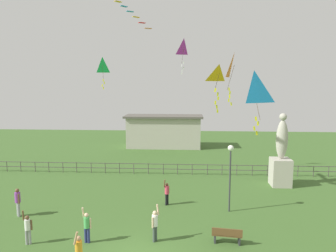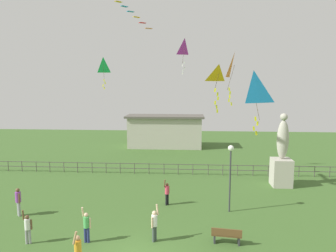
{
  "view_description": "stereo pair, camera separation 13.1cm",
  "coord_description": "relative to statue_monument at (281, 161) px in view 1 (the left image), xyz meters",
  "views": [
    {
      "loc": [
        2.22,
        -12.97,
        7.96
      ],
      "look_at": [
        1.13,
        5.39,
        5.48
      ],
      "focal_mm": 33.58,
      "sensor_mm": 36.0,
      "label": 1
    },
    {
      "loc": [
        2.35,
        -12.96,
        7.96
      ],
      "look_at": [
        1.13,
        5.39,
        5.48
      ],
      "focal_mm": 33.58,
      "sensor_mm": 36.0,
      "label": 2
    }
  ],
  "objects": [
    {
      "name": "statue_monument",
      "position": [
        0.0,
        0.0,
        0.0
      ],
      "size": [
        1.47,
        1.47,
        5.73
      ],
      "color": "#B2AD9E",
      "rests_on": "ground_plane"
    },
    {
      "name": "lamppost",
      "position": [
        -4.68,
        -5.37,
        1.13
      ],
      "size": [
        0.36,
        0.36,
        4.24
      ],
      "color": "#38383D",
      "rests_on": "ground_plane"
    },
    {
      "name": "park_bench",
      "position": [
        -5.33,
        -9.45,
        -1.5
      ],
      "size": [
        1.54,
        0.6,
        0.85
      ],
      "color": "brown",
      "rests_on": "ground_plane"
    },
    {
      "name": "person_0",
      "position": [
        -8.96,
        -9.41,
        -1.01
      ],
      "size": [
        0.38,
        0.45,
        1.9
      ],
      "color": "#3F4C47",
      "rests_on": "ground_plane"
    },
    {
      "name": "person_1",
      "position": [
        -12.35,
        -9.75,
        -1.05
      ],
      "size": [
        0.48,
        0.32,
        1.84
      ],
      "color": "navy",
      "rests_on": "ground_plane"
    },
    {
      "name": "person_2",
      "position": [
        -11.89,
        -12.26,
        -1.0
      ],
      "size": [
        0.3,
        0.51,
        1.93
      ],
      "color": "#3F4C47",
      "rests_on": "ground_plane"
    },
    {
      "name": "person_3",
      "position": [
        -17.51,
        -6.86,
        -0.97
      ],
      "size": [
        0.4,
        0.4,
        1.73
      ],
      "color": "#99999E",
      "rests_on": "ground_plane"
    },
    {
      "name": "person_4",
      "position": [
        -8.65,
        -4.53,
        -1.08
      ],
      "size": [
        0.38,
        0.39,
        1.76
      ],
      "color": "black",
      "rests_on": "ground_plane"
    },
    {
      "name": "person_5",
      "position": [
        -15.24,
        -10.08,
        -1.08
      ],
      "size": [
        0.47,
        0.28,
        1.77
      ],
      "color": "#99999E",
      "rests_on": "ground_plane"
    },
    {
      "name": "kite_0",
      "position": [
        -14.42,
        1.79,
        7.46
      ],
      "size": [
        0.87,
        0.74,
        2.66
      ],
      "color": "#1EB759"
    },
    {
      "name": "kite_1",
      "position": [
        -5.75,
        -7.99,
        6.4
      ],
      "size": [
        0.95,
        0.75,
        2.49
      ],
      "color": "yellow"
    },
    {
      "name": "kite_2",
      "position": [
        -4.35,
        -9.79,
        5.78
      ],
      "size": [
        1.3,
        1.04,
        2.91
      ],
      "color": "#198CD1"
    },
    {
      "name": "kite_3",
      "position": [
        -7.66,
        2.26,
        8.92
      ],
      "size": [
        0.93,
        0.97,
        2.92
      ],
      "color": "#B22DB2"
    },
    {
      "name": "kite_4",
      "position": [
        -4.61,
        -5.37,
        7.0
      ],
      "size": [
        0.71,
        0.96,
        3.16
      ],
      "color": "orange"
    },
    {
      "name": "waterfront_railing",
      "position": [
        -10.0,
        2.56,
        -1.35
      ],
      "size": [
        36.0,
        0.06,
        0.95
      ],
      "color": "#4C4742",
      "rests_on": "ground_plane"
    },
    {
      "name": "pavilion_building",
      "position": [
        -10.24,
        14.56,
        0.08
      ],
      "size": [
        9.68,
        3.74,
        4.03
      ],
      "color": "#B7B2A3",
      "rests_on": "ground_plane"
    }
  ]
}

